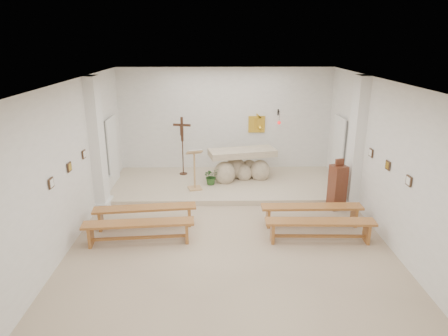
{
  "coord_description": "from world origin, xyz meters",
  "views": [
    {
      "loc": [
        -0.28,
        -8.06,
        4.37
      ],
      "look_at": [
        -0.1,
        1.6,
        1.22
      ],
      "focal_mm": 32.0,
      "sensor_mm": 36.0,
      "label": 1
    }
  ],
  "objects_px": {
    "altar": "(241,167)",
    "crucifix_stand": "(182,142)",
    "bench_right_front": "(312,211)",
    "bench_left_front": "(145,212)",
    "lectern": "(195,169)",
    "bench_right_second": "(320,226)",
    "bench_left_second": "(139,227)",
    "donation_pedestal": "(337,187)"
  },
  "relations": [
    {
      "from": "bench_right_front",
      "to": "bench_right_second",
      "type": "bearing_deg",
      "value": -90.14
    },
    {
      "from": "bench_left_front",
      "to": "crucifix_stand",
      "type": "bearing_deg",
      "value": 73.26
    },
    {
      "from": "lectern",
      "to": "bench_left_second",
      "type": "distance_m",
      "value": 3.17
    },
    {
      "from": "lectern",
      "to": "bench_right_front",
      "type": "xyz_separation_m",
      "value": [
        2.94,
        -2.13,
        -0.37
      ]
    },
    {
      "from": "altar",
      "to": "donation_pedestal",
      "type": "bearing_deg",
      "value": -51.71
    },
    {
      "from": "altar",
      "to": "lectern",
      "type": "distance_m",
      "value": 1.66
    },
    {
      "from": "altar",
      "to": "bench_left_front",
      "type": "distance_m",
      "value": 3.9
    },
    {
      "from": "crucifix_stand",
      "to": "bench_right_front",
      "type": "bearing_deg",
      "value": -34.05
    },
    {
      "from": "lectern",
      "to": "crucifix_stand",
      "type": "xyz_separation_m",
      "value": [
        -0.45,
        1.36,
        0.48
      ]
    },
    {
      "from": "donation_pedestal",
      "to": "bench_right_second",
      "type": "xyz_separation_m",
      "value": [
        -0.9,
        -1.84,
        -0.23
      ]
    },
    {
      "from": "lectern",
      "to": "donation_pedestal",
      "type": "xyz_separation_m",
      "value": [
        3.84,
        -1.12,
        -0.15
      ]
    },
    {
      "from": "crucifix_stand",
      "to": "bench_left_front",
      "type": "distance_m",
      "value": 3.65
    },
    {
      "from": "altar",
      "to": "lectern",
      "type": "relative_size",
      "value": 1.74
    },
    {
      "from": "bench_right_front",
      "to": "bench_left_second",
      "type": "distance_m",
      "value": 4.11
    },
    {
      "from": "altar",
      "to": "bench_right_second",
      "type": "bearing_deg",
      "value": -80.72
    },
    {
      "from": "bench_left_front",
      "to": "bench_right_front",
      "type": "distance_m",
      "value": 4.03
    },
    {
      "from": "donation_pedestal",
      "to": "bench_right_front",
      "type": "bearing_deg",
      "value": -150.13
    },
    {
      "from": "donation_pedestal",
      "to": "altar",
      "type": "bearing_deg",
      "value": 122.51
    },
    {
      "from": "altar",
      "to": "bench_left_front",
      "type": "relative_size",
      "value": 0.87
    },
    {
      "from": "crucifix_stand",
      "to": "bench_right_second",
      "type": "height_order",
      "value": "crucifix_stand"
    },
    {
      "from": "altar",
      "to": "crucifix_stand",
      "type": "height_order",
      "value": "crucifix_stand"
    },
    {
      "from": "crucifix_stand",
      "to": "bench_right_second",
      "type": "relative_size",
      "value": 0.77
    },
    {
      "from": "donation_pedestal",
      "to": "bench_left_second",
      "type": "xyz_separation_m",
      "value": [
        -4.93,
        -1.84,
        -0.23
      ]
    },
    {
      "from": "crucifix_stand",
      "to": "donation_pedestal",
      "type": "bearing_deg",
      "value": -18.22
    },
    {
      "from": "crucifix_stand",
      "to": "donation_pedestal",
      "type": "xyz_separation_m",
      "value": [
        4.29,
        -2.48,
        -0.62
      ]
    },
    {
      "from": "lectern",
      "to": "bench_right_front",
      "type": "distance_m",
      "value": 3.65
    },
    {
      "from": "lectern",
      "to": "bench_right_front",
      "type": "relative_size",
      "value": 0.51
    },
    {
      "from": "bench_left_front",
      "to": "bench_right_second",
      "type": "xyz_separation_m",
      "value": [
        4.03,
        -0.83,
        0.0
      ]
    },
    {
      "from": "donation_pedestal",
      "to": "bench_left_front",
      "type": "bearing_deg",
      "value": 173.23
    },
    {
      "from": "bench_left_front",
      "to": "bench_right_front",
      "type": "xyz_separation_m",
      "value": [
        4.03,
        0.0,
        0.0
      ]
    },
    {
      "from": "crucifix_stand",
      "to": "bench_left_front",
      "type": "height_order",
      "value": "crucifix_stand"
    },
    {
      "from": "bench_right_front",
      "to": "bench_right_second",
      "type": "height_order",
      "value": "same"
    },
    {
      "from": "crucifix_stand",
      "to": "bench_right_front",
      "type": "height_order",
      "value": "crucifix_stand"
    },
    {
      "from": "lectern",
      "to": "crucifix_stand",
      "type": "distance_m",
      "value": 1.51
    },
    {
      "from": "lectern",
      "to": "bench_left_front",
      "type": "bearing_deg",
      "value": -132.48
    },
    {
      "from": "altar",
      "to": "donation_pedestal",
      "type": "xyz_separation_m",
      "value": [
        2.43,
        -1.98,
        0.06
      ]
    },
    {
      "from": "lectern",
      "to": "bench_left_second",
      "type": "bearing_deg",
      "value": -125.61
    },
    {
      "from": "crucifix_stand",
      "to": "bench_right_second",
      "type": "xyz_separation_m",
      "value": [
        3.39,
        -4.32,
        -0.85
      ]
    },
    {
      "from": "bench_right_second",
      "to": "donation_pedestal",
      "type": "bearing_deg",
      "value": 65.53
    },
    {
      "from": "bench_left_front",
      "to": "bench_right_second",
      "type": "distance_m",
      "value": 4.11
    },
    {
      "from": "bench_right_front",
      "to": "bench_left_front",
      "type": "bearing_deg",
      "value": 179.86
    },
    {
      "from": "lectern",
      "to": "bench_right_second",
      "type": "distance_m",
      "value": 4.19
    }
  ]
}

